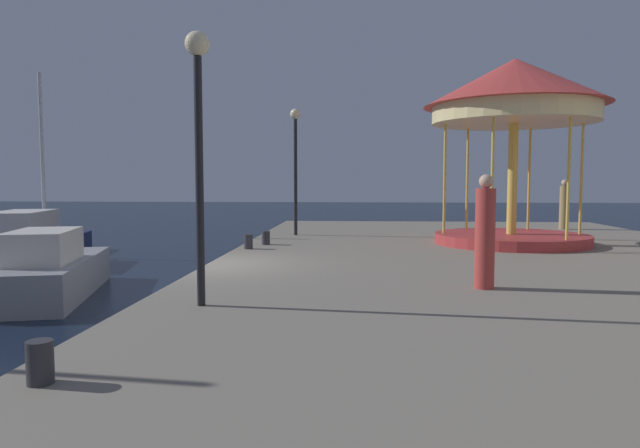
{
  "coord_description": "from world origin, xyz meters",
  "views": [
    {
      "loc": [
        3.38,
        -12.31,
        2.65
      ],
      "look_at": [
        2.2,
        5.12,
        1.33
      ],
      "focal_mm": 31.46,
      "sensor_mm": 36.0,
      "label": 1
    }
  ],
  "objects_px": {
    "person_by_the_water": "(485,235)",
    "bollard_center": "(40,362)",
    "person_near_carousel": "(564,206)",
    "carousel": "(514,107)",
    "lamp_post_far_end": "(295,149)",
    "motorboat_grey": "(49,271)",
    "sailboat_navy": "(32,243)",
    "bollard_north": "(266,238)",
    "lamp_post_mid_promenade": "(198,118)",
    "bollard_south": "(248,242)"
  },
  "relations": [
    {
      "from": "carousel",
      "to": "person_near_carousel",
      "type": "height_order",
      "value": "carousel"
    },
    {
      "from": "sailboat_navy",
      "to": "motorboat_grey",
      "type": "xyz_separation_m",
      "value": [
        3.63,
        -5.38,
        -0.05
      ]
    },
    {
      "from": "bollard_center",
      "to": "person_by_the_water",
      "type": "height_order",
      "value": "person_by_the_water"
    },
    {
      "from": "lamp_post_far_end",
      "to": "person_near_carousel",
      "type": "relative_size",
      "value": 2.25
    },
    {
      "from": "bollard_north",
      "to": "person_near_carousel",
      "type": "xyz_separation_m",
      "value": [
        10.71,
        6.14,
        0.71
      ]
    },
    {
      "from": "motorboat_grey",
      "to": "person_by_the_water",
      "type": "height_order",
      "value": "person_by_the_water"
    },
    {
      "from": "motorboat_grey",
      "to": "bollard_south",
      "type": "height_order",
      "value": "motorboat_grey"
    },
    {
      "from": "person_near_carousel",
      "to": "bollard_center",
      "type": "bearing_deg",
      "value": -121.85
    },
    {
      "from": "person_by_the_water",
      "to": "bollard_center",
      "type": "bearing_deg",
      "value": -135.71
    },
    {
      "from": "lamp_post_far_end",
      "to": "sailboat_navy",
      "type": "bearing_deg",
      "value": -169.31
    },
    {
      "from": "sailboat_navy",
      "to": "motorboat_grey",
      "type": "distance_m",
      "value": 6.49
    },
    {
      "from": "sailboat_navy",
      "to": "bollard_south",
      "type": "xyz_separation_m",
      "value": [
        7.7,
        -2.51,
        0.36
      ]
    },
    {
      "from": "lamp_post_mid_promenade",
      "to": "bollard_north",
      "type": "height_order",
      "value": "lamp_post_mid_promenade"
    },
    {
      "from": "lamp_post_mid_promenade",
      "to": "lamp_post_far_end",
      "type": "height_order",
      "value": "lamp_post_far_end"
    },
    {
      "from": "carousel",
      "to": "bollard_north",
      "type": "bearing_deg",
      "value": -174.6
    },
    {
      "from": "bollard_south",
      "to": "carousel",
      "type": "bearing_deg",
      "value": 13.07
    },
    {
      "from": "motorboat_grey",
      "to": "bollard_north",
      "type": "distance_m",
      "value": 5.91
    },
    {
      "from": "person_near_carousel",
      "to": "carousel",
      "type": "bearing_deg",
      "value": -122.38
    },
    {
      "from": "lamp_post_far_end",
      "to": "bollard_center",
      "type": "distance_m",
      "value": 14.74
    },
    {
      "from": "lamp_post_far_end",
      "to": "person_near_carousel",
      "type": "height_order",
      "value": "lamp_post_far_end"
    },
    {
      "from": "carousel",
      "to": "lamp_post_mid_promenade",
      "type": "distance_m",
      "value": 11.24
    },
    {
      "from": "person_by_the_water",
      "to": "person_near_carousel",
      "type": "bearing_deg",
      "value": 65.2
    },
    {
      "from": "lamp_post_mid_promenade",
      "to": "lamp_post_far_end",
      "type": "distance_m",
      "value": 11.17
    },
    {
      "from": "person_near_carousel",
      "to": "lamp_post_far_end",
      "type": "bearing_deg",
      "value": -163.12
    },
    {
      "from": "lamp_post_mid_promenade",
      "to": "carousel",
      "type": "bearing_deg",
      "value": 51.97
    },
    {
      "from": "sailboat_navy",
      "to": "person_near_carousel",
      "type": "distance_m",
      "value": 19.33
    },
    {
      "from": "motorboat_grey",
      "to": "carousel",
      "type": "xyz_separation_m",
      "value": [
        11.63,
        4.63,
        4.24
      ]
    },
    {
      "from": "motorboat_grey",
      "to": "lamp_post_far_end",
      "type": "bearing_deg",
      "value": 54.86
    },
    {
      "from": "bollard_south",
      "to": "lamp_post_mid_promenade",
      "type": "bearing_deg",
      "value": -84.51
    },
    {
      "from": "sailboat_navy",
      "to": "bollard_center",
      "type": "height_order",
      "value": "sailboat_navy"
    },
    {
      "from": "lamp_post_mid_promenade",
      "to": "person_near_carousel",
      "type": "height_order",
      "value": "lamp_post_mid_promenade"
    },
    {
      "from": "lamp_post_far_end",
      "to": "person_by_the_water",
      "type": "relative_size",
      "value": 2.2
    },
    {
      "from": "person_by_the_water",
      "to": "carousel",
      "type": "bearing_deg",
      "value": 71.71
    },
    {
      "from": "sailboat_navy",
      "to": "person_by_the_water",
      "type": "distance_m",
      "value": 15.16
    },
    {
      "from": "person_by_the_water",
      "to": "person_near_carousel",
      "type": "distance_m",
      "value": 13.87
    },
    {
      "from": "motorboat_grey",
      "to": "person_near_carousel",
      "type": "height_order",
      "value": "person_near_carousel"
    },
    {
      "from": "motorboat_grey",
      "to": "bollard_center",
      "type": "bearing_deg",
      "value": -60.69
    },
    {
      "from": "bollard_north",
      "to": "person_near_carousel",
      "type": "height_order",
      "value": "person_near_carousel"
    },
    {
      "from": "sailboat_navy",
      "to": "person_by_the_water",
      "type": "xyz_separation_m",
      "value": [
        12.9,
        -7.89,
        1.09
      ]
    },
    {
      "from": "motorboat_grey",
      "to": "bollard_center",
      "type": "distance_m",
      "value": 8.57
    },
    {
      "from": "lamp_post_far_end",
      "to": "bollard_north",
      "type": "height_order",
      "value": "lamp_post_far_end"
    },
    {
      "from": "carousel",
      "to": "bollard_center",
      "type": "height_order",
      "value": "carousel"
    },
    {
      "from": "bollard_center",
      "to": "bollard_south",
      "type": "height_order",
      "value": "same"
    },
    {
      "from": "sailboat_navy",
      "to": "person_near_carousel",
      "type": "height_order",
      "value": "sailboat_navy"
    },
    {
      "from": "person_near_carousel",
      "to": "motorboat_grey",
      "type": "bearing_deg",
      "value": -146.25
    },
    {
      "from": "bollard_north",
      "to": "bollard_center",
      "type": "bearing_deg",
      "value": -90.98
    },
    {
      "from": "bollard_north",
      "to": "motorboat_grey",
      "type": "bearing_deg",
      "value": -138.02
    },
    {
      "from": "carousel",
      "to": "bollard_center",
      "type": "bearing_deg",
      "value": -121.6
    },
    {
      "from": "sailboat_navy",
      "to": "motorboat_grey",
      "type": "height_order",
      "value": "sailboat_navy"
    },
    {
      "from": "motorboat_grey",
      "to": "person_by_the_water",
      "type": "bearing_deg",
      "value": -15.1
    }
  ]
}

